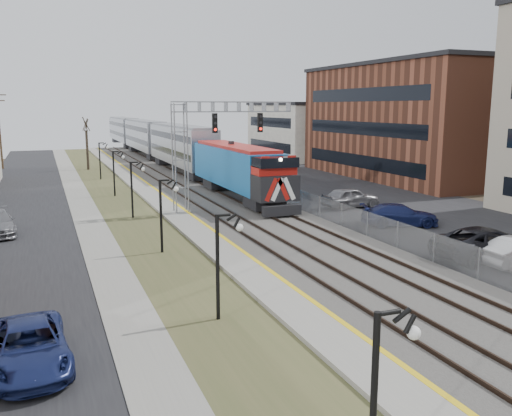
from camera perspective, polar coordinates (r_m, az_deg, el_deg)
ground at (r=15.92m, az=20.48°, el=-19.28°), size 160.00×160.00×0.00m
street_west at (r=45.75m, az=-23.50°, el=-0.01°), size 7.00×120.00×0.04m
sidewalk at (r=45.79m, az=-17.88°, el=0.39°), size 2.00×120.00×0.08m
grass_median at (r=46.06m, az=-14.16°, el=0.63°), size 4.00×120.00×0.06m
platform at (r=46.50m, az=-10.50°, el=0.98°), size 2.00×120.00×0.24m
ballast_bed at (r=47.68m, az=-4.60°, el=1.34°), size 8.00×120.00×0.20m
parking_lot at (r=52.40m, az=8.06°, el=2.02°), size 16.00×120.00×0.04m
platform_edge at (r=46.65m, az=-9.45°, el=1.20°), size 0.24×120.00×0.01m
track_near at (r=47.12m, az=-6.93°, el=1.40°), size 1.58×120.00×0.15m
track_far at (r=48.10m, az=-2.89°, el=1.65°), size 1.58×120.00×0.15m
train at (r=79.56m, az=-10.55°, el=6.95°), size 3.00×85.85×5.33m
signal_gantry at (r=39.62m, az=-5.62°, el=7.42°), size 9.00×1.07×8.15m
lampposts at (r=29.46m, az=-10.08°, el=-0.83°), size 0.14×62.14×4.00m
fence at (r=48.94m, az=0.10°, el=2.44°), size 0.04×120.00×1.60m
buildings_east at (r=57.19m, az=22.63°, el=8.36°), size 16.00×76.00×15.00m
bare_trees at (r=49.32m, az=-24.95°, el=3.74°), size 12.30×42.30×5.95m
car_lot_c at (r=30.34m, az=23.14°, el=-3.48°), size 5.97×2.88×1.64m
car_lot_d at (r=36.77m, az=14.89°, el=-0.78°), size 5.38×3.61×1.45m
car_lot_e at (r=42.60m, az=9.92°, el=1.05°), size 4.85×2.32×1.60m
car_lot_f at (r=56.45m, az=0.34°, el=3.43°), size 4.44×3.06×1.39m
car_street_a at (r=18.06m, az=-22.70°, el=-13.42°), size 2.50×4.87×1.31m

